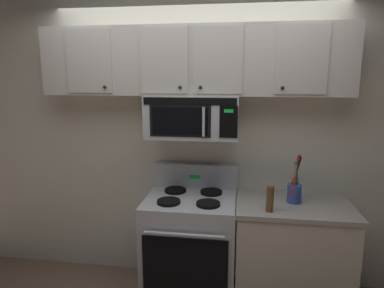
{
  "coord_description": "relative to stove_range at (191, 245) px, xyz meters",
  "views": [
    {
      "loc": [
        0.39,
        -2.22,
        1.9
      ],
      "look_at": [
        0.0,
        0.49,
        1.35
      ],
      "focal_mm": 31.35,
      "sensor_mm": 36.0,
      "label": 1
    }
  ],
  "objects": [
    {
      "name": "utensil_crock_blue",
      "position": [
        0.84,
        0.02,
        0.54
      ],
      "size": [
        0.11,
        0.12,
        0.39
      ],
      "color": "#384C9E",
      "rests_on": "counter_segment"
    },
    {
      "name": "stove_range",
      "position": [
        0.0,
        0.0,
        0.0
      ],
      "size": [
        0.76,
        0.69,
        1.12
      ],
      "color": "#B7BABF",
      "rests_on": "ground_plane"
    },
    {
      "name": "back_wall",
      "position": [
        0.0,
        0.37,
        0.88
      ],
      "size": [
        5.2,
        0.1,
        2.7
      ],
      "primitive_type": "cube",
      "color": "silver",
      "rests_on": "ground_plane"
    },
    {
      "name": "pepper_mill",
      "position": [
        0.63,
        -0.2,
        0.53
      ],
      "size": [
        0.06,
        0.06,
        0.2
      ],
      "primitive_type": "cylinder",
      "color": "brown",
      "rests_on": "counter_segment"
    },
    {
      "name": "salt_shaker",
      "position": [
        0.82,
        0.15,
        0.48
      ],
      "size": [
        0.04,
        0.04,
        0.1
      ],
      "color": "white",
      "rests_on": "counter_segment"
    },
    {
      "name": "counter_segment",
      "position": [
        0.84,
        0.01,
        -0.02
      ],
      "size": [
        0.93,
        0.65,
        0.9
      ],
      "color": "beige",
      "rests_on": "ground_plane"
    },
    {
      "name": "over_range_microwave",
      "position": [
        -0.0,
        0.12,
        1.11
      ],
      "size": [
        0.76,
        0.43,
        0.35
      ],
      "color": "#B7BABF"
    },
    {
      "name": "upper_cabinets",
      "position": [
        -0.0,
        0.15,
        1.56
      ],
      "size": [
        2.5,
        0.36,
        0.55
      ],
      "color": "#BCB7AD"
    }
  ]
}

